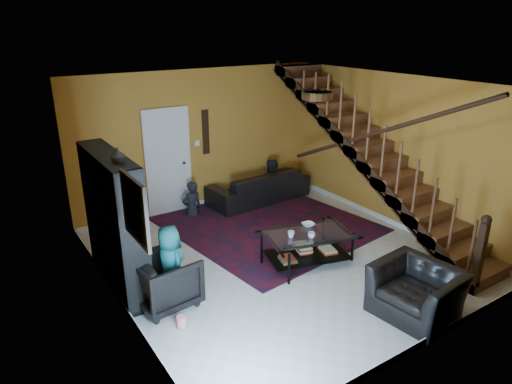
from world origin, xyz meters
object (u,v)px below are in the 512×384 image
bookshelf (115,224)px  coffee_table (308,246)px  armchair_right (416,291)px  armchair_left (165,280)px  sofa (259,186)px

bookshelf → coffee_table: bookshelf is taller
armchair_right → armchair_left: bearing=-133.6°
bookshelf → coffee_table: (2.70, -1.00, -0.67)m
armchair_left → coffee_table: size_ratio=0.54×
bookshelf → armchair_left: bearing=-67.1°
sofa → bookshelf: bearing=21.8°
sofa → coffee_table: 2.83m
armchair_left → bookshelf: bearing=16.9°
bookshelf → sofa: size_ratio=0.90×
armchair_right → coffee_table: (-0.31, 1.85, -0.04)m
coffee_table → sofa: bearing=72.4°
bookshelf → sofa: (3.56, 1.70, -0.64)m
sofa → armchair_left: bearing=34.7°
armchair_left → armchair_right: armchair_left is taller
sofa → armchair_left: (-3.20, -2.54, 0.04)m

